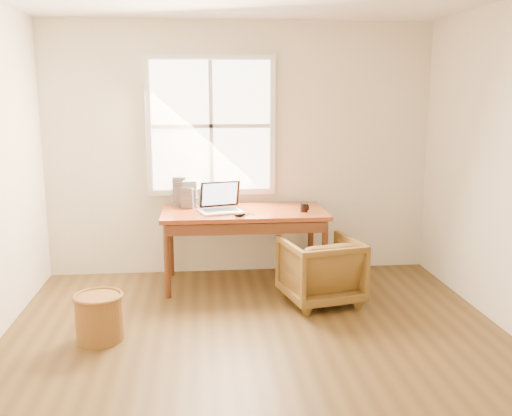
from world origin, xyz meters
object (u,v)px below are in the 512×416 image
at_px(wicker_stool, 99,318).
at_px(laptop, 221,198).
at_px(desk, 244,212).
at_px(armchair, 321,270).
at_px(coffee_mug, 304,208).
at_px(cd_stack_a, 190,194).

xyz_separation_m(wicker_stool, laptop, (0.99, 1.13, 0.72)).
height_order(desk, laptop, laptop).
bearing_deg(laptop, armchair, -44.59).
distance_m(laptop, coffee_mug, 0.81).
distance_m(coffee_mug, cd_stack_a, 1.15).
bearing_deg(cd_stack_a, desk, -22.17).
xyz_separation_m(desk, wicker_stool, (-1.22, -1.23, -0.55)).
relative_size(armchair, wicker_stool, 1.86).
height_order(wicker_stool, laptop, laptop).
xyz_separation_m(laptop, cd_stack_a, (-0.29, 0.31, -0.01)).
height_order(desk, cd_stack_a, cd_stack_a).
bearing_deg(armchair, wicker_stool, 6.46).
relative_size(desk, wicker_stool, 4.49).
relative_size(wicker_stool, cd_stack_a, 1.30).
distance_m(desk, wicker_stool, 1.82).
height_order(armchair, laptop, laptop).
bearing_deg(coffee_mug, armchair, -73.54).
relative_size(desk, cd_stack_a, 5.85).
bearing_deg(coffee_mug, laptop, -175.18).
relative_size(coffee_mug, cd_stack_a, 0.30).
xyz_separation_m(desk, coffee_mug, (0.57, -0.13, 0.06)).
bearing_deg(coffee_mug, cd_stack_a, 169.66).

